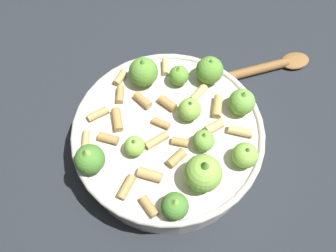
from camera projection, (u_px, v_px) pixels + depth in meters
name	position (u px, v px, depth m)	size (l,w,h in m)	color
ground_plane	(168.00, 149.00, 0.52)	(2.40, 2.40, 0.00)	#23282D
cooking_pan	(169.00, 137.00, 0.48)	(0.27, 0.27, 0.12)	beige
wooden_spoon	(258.00, 70.00, 0.58)	(0.15, 0.20, 0.02)	olive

